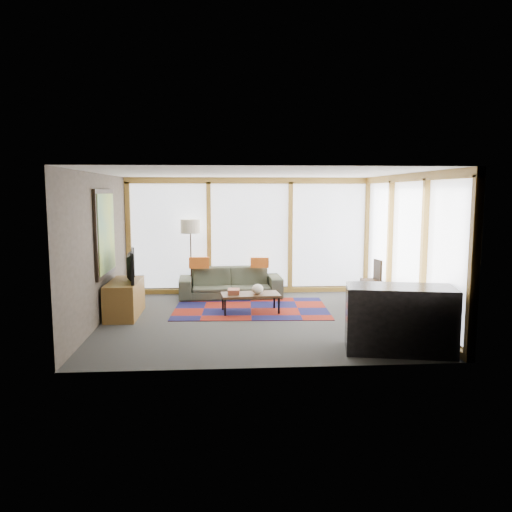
{
  "coord_description": "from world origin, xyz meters",
  "views": [
    {
      "loc": [
        -0.63,
        -8.73,
        2.27
      ],
      "look_at": [
        0.0,
        0.4,
        1.1
      ],
      "focal_mm": 35.0,
      "sensor_mm": 36.0,
      "label": 1
    }
  ],
  "objects": [
    {
      "name": "television",
      "position": [
        -2.37,
        0.45,
        0.93
      ],
      "size": [
        0.28,
        1.0,
        0.57
      ],
      "primitive_type": "imported",
      "rotation": [
        0.0,
        0.0,
        1.73
      ],
      "color": "black",
      "rests_on": "tv_console"
    },
    {
      "name": "bookshelf",
      "position": [
        2.43,
        0.4,
        0.24
      ],
      "size": [
        0.36,
        1.96,
        0.49
      ],
      "primitive_type": null,
      "color": "black",
      "rests_on": "ground"
    },
    {
      "name": "bar_counter",
      "position": [
        1.89,
        -1.96,
        0.48
      ],
      "size": [
        1.61,
        0.99,
        0.95
      ],
      "primitive_type": "cube",
      "rotation": [
        0.0,
        0.0,
        -0.2
      ],
      "color": "black",
      "rests_on": "ground"
    },
    {
      "name": "bowl_b",
      "position": [
        2.41,
        0.16,
        0.53
      ],
      "size": [
        0.19,
        0.19,
        0.08
      ],
      "primitive_type": "ellipsoid",
      "rotation": [
        0.0,
        0.0,
        -0.19
      ],
      "color": "black",
      "rests_on": "bookshelf"
    },
    {
      "name": "pillow_right",
      "position": [
        0.19,
        1.97,
        0.75
      ],
      "size": [
        0.41,
        0.17,
        0.22
      ],
      "primitive_type": "cube",
      "rotation": [
        0.0,
        0.0,
        -0.12
      ],
      "color": "#B55319",
      "rests_on": "sofa"
    },
    {
      "name": "ground",
      "position": [
        0.0,
        0.0,
        0.0
      ],
      "size": [
        5.5,
        5.5,
        0.0
      ],
      "primitive_type": "plane",
      "color": "#2F2F2C",
      "rests_on": "ground"
    },
    {
      "name": "shelf_picture",
      "position": [
        2.55,
        1.14,
        0.7
      ],
      "size": [
        0.09,
        0.32,
        0.42
      ],
      "primitive_type": "cube",
      "rotation": [
        0.0,
        0.0,
        0.15
      ],
      "color": "black",
      "rests_on": "bookshelf"
    },
    {
      "name": "sofa",
      "position": [
        -0.45,
        1.95,
        0.32
      ],
      "size": [
        2.24,
        0.95,
        0.64
      ],
      "primitive_type": "imported",
      "rotation": [
        0.0,
        0.0,
        0.04
      ],
      "color": "#323529",
      "rests_on": "ground"
    },
    {
      "name": "pillow_left",
      "position": [
        -1.12,
        1.97,
        0.76
      ],
      "size": [
        0.44,
        0.14,
        0.24
      ],
      "primitive_type": "cube",
      "rotation": [
        0.0,
        0.0,
        0.02
      ],
      "color": "#B55319",
      "rests_on": "sofa"
    },
    {
      "name": "vase",
      "position": [
        0.04,
        0.5,
        0.46
      ],
      "size": [
        0.22,
        0.22,
        0.19
      ],
      "primitive_type": "ellipsoid",
      "rotation": [
        0.0,
        0.0,
        -0.02
      ],
      "color": "silver",
      "rests_on": "coffee_table"
    },
    {
      "name": "coffee_table",
      "position": [
        -0.1,
        0.53,
        0.18
      ],
      "size": [
        1.13,
        0.64,
        0.36
      ],
      "primitive_type": null,
      "rotation": [
        0.0,
        0.0,
        0.09
      ],
      "color": "black",
      "rests_on": "ground"
    },
    {
      "name": "bowl_a",
      "position": [
        2.38,
        -0.11,
        0.54
      ],
      "size": [
        0.24,
        0.24,
        0.1
      ],
      "primitive_type": "ellipsoid",
      "rotation": [
        0.0,
        0.0,
        -0.18
      ],
      "color": "black",
      "rests_on": "bookshelf"
    },
    {
      "name": "room_envelope",
      "position": [
        0.49,
        0.56,
        1.54
      ],
      "size": [
        5.52,
        5.02,
        2.62
      ],
      "color": "#3B342C",
      "rests_on": "ground"
    },
    {
      "name": "book_stack",
      "position": [
        -0.41,
        0.54,
        0.41
      ],
      "size": [
        0.23,
        0.28,
        0.09
      ],
      "primitive_type": "cube",
      "rotation": [
        0.0,
        0.0,
        -0.06
      ],
      "color": "brown",
      "rests_on": "coffee_table"
    },
    {
      "name": "tv_console",
      "position": [
        -2.43,
        0.44,
        0.32
      ],
      "size": [
        0.54,
        1.3,
        0.65
      ],
      "primitive_type": "cube",
      "color": "brown",
      "rests_on": "ground"
    },
    {
      "name": "rug",
      "position": [
        -0.07,
        0.84,
        0.01
      ],
      "size": [
        3.06,
        2.05,
        0.01
      ],
      "primitive_type": "cube",
      "rotation": [
        0.0,
        0.0,
        -0.05
      ],
      "color": "maroon",
      "rests_on": "ground"
    },
    {
      "name": "floor_lamp",
      "position": [
        -1.31,
        2.08,
        0.85
      ],
      "size": [
        0.43,
        0.43,
        1.69
      ],
      "primitive_type": null,
      "color": "#302118",
      "rests_on": "ground"
    }
  ]
}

